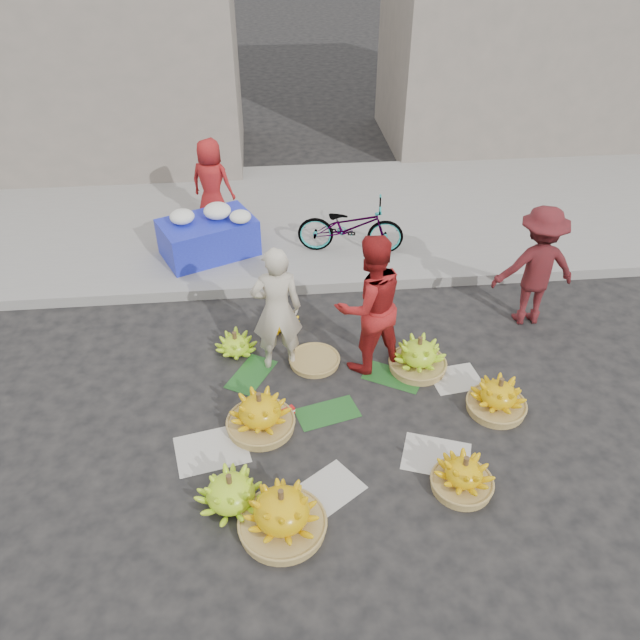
{
  "coord_description": "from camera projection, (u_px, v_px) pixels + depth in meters",
  "views": [
    {
      "loc": [
        -0.64,
        -4.92,
        4.69
      ],
      "look_at": [
        -0.11,
        0.52,
        0.7
      ],
      "focal_mm": 35.0,
      "sensor_mm": 36.0,
      "label": 1
    }
  ],
  "objects": [
    {
      "name": "banana_bunch_4",
      "position": [
        498.0,
        397.0,
        6.54
      ],
      "size": [
        0.62,
        0.62,
        0.43
      ],
      "rotation": [
        0.0,
        0.0,
        0.19
      ],
      "color": "olive",
      "rests_on": "ground"
    },
    {
      "name": "curb",
      "position": [
        316.0,
        284.0,
        8.49
      ],
      "size": [
        40.0,
        0.25,
        0.15
      ],
      "primitive_type": "cube",
      "color": "gray",
      "rests_on": "ground"
    },
    {
      "name": "banana_bunch_0",
      "position": [
        260.0,
        413.0,
        6.31
      ],
      "size": [
        0.69,
        0.69,
        0.47
      ],
      "rotation": [
        0.0,
        0.0,
        0.02
      ],
      "color": "olive",
      "rests_on": "ground"
    },
    {
      "name": "ground",
      "position": [
        335.0,
        399.0,
        6.77
      ],
      "size": [
        80.0,
        80.0,
        0.0
      ],
      "primitive_type": "plane",
      "color": "black",
      "rests_on": "ground"
    },
    {
      "name": "banana_bunch_1",
      "position": [
        230.0,
        491.0,
        5.57
      ],
      "size": [
        0.68,
        0.68,
        0.38
      ],
      "rotation": [
        0.0,
        0.0,
        -0.11
      ],
      "color": "#89CB1D",
      "rests_on": "ground"
    },
    {
      "name": "banana_bunch_5",
      "position": [
        419.0,
        355.0,
        7.08
      ],
      "size": [
        0.64,
        0.64,
        0.44
      ],
      "rotation": [
        0.0,
        0.0,
        -0.01
      ],
      "color": "olive",
      "rests_on": "ground"
    },
    {
      "name": "banana_bunch_6",
      "position": [
        235.0,
        344.0,
        7.35
      ],
      "size": [
        0.59,
        0.59,
        0.3
      ],
      "rotation": [
        0.0,
        0.0,
        -0.39
      ],
      "color": "#89CB1D",
      "rests_on": "ground"
    },
    {
      "name": "vendor_cream",
      "position": [
        277.0,
        310.0,
        6.8
      ],
      "size": [
        0.58,
        0.4,
        1.54
      ],
      "primitive_type": "imported",
      "rotation": [
        0.0,
        0.0,
        3.21
      ],
      "color": "beige",
      "rests_on": "ground"
    },
    {
      "name": "banana_bunch_7",
      "position": [
        280.0,
        321.0,
        7.73
      ],
      "size": [
        0.5,
        0.5,
        0.29
      ],
      "rotation": [
        0.0,
        0.0,
        -0.14
      ],
      "color": "#E8B80B",
      "rests_on": "ground"
    },
    {
      "name": "building_right",
      "position": [
        524.0,
        8.0,
        11.84
      ],
      "size": [
        5.0,
        3.0,
        5.0
      ],
      "primitive_type": "cube",
      "color": "gray",
      "rests_on": "sidewalk"
    },
    {
      "name": "banana_leaves",
      "position": [
        324.0,
        387.0,
        6.92
      ],
      "size": [
        2.0,
        1.0,
        0.0
      ],
      "primitive_type": null,
      "color": "#194D1D",
      "rests_on": "ground"
    },
    {
      "name": "flower_vendor",
      "position": [
        212.0,
        183.0,
        9.42
      ],
      "size": [
        0.79,
        0.66,
        1.37
      ],
      "primitive_type": "imported",
      "rotation": [
        0.0,
        0.0,
        2.74
      ],
      "color": "#AD1D1A",
      "rests_on": "sidewalk"
    },
    {
      "name": "building_left",
      "position": [
        66.0,
        53.0,
        11.06
      ],
      "size": [
        6.0,
        3.0,
        4.0
      ],
      "primitive_type": "cube",
      "color": "gray",
      "rests_on": "sidewalk"
    },
    {
      "name": "bicycle",
      "position": [
        351.0,
        226.0,
        8.91
      ],
      "size": [
        0.78,
        1.59,
        0.8
      ],
      "primitive_type": "imported",
      "rotation": [
        0.0,
        0.0,
        1.4
      ],
      "color": "gray",
      "rests_on": "sidewalk"
    },
    {
      "name": "banana_bunch_3",
      "position": [
        463.0,
        475.0,
        5.71
      ],
      "size": [
        0.58,
        0.58,
        0.4
      ],
      "rotation": [
        0.0,
        0.0,
        0.23
      ],
      "color": "olive",
      "rests_on": "ground"
    },
    {
      "name": "man_striped",
      "position": [
        536.0,
        267.0,
        7.51
      ],
      "size": [
        1.01,
        0.58,
        1.55
      ],
      "primitive_type": "imported",
      "rotation": [
        0.0,
        0.0,
        3.14
      ],
      "color": "maroon",
      "rests_on": "ground"
    },
    {
      "name": "banana_bunch_2",
      "position": [
        282.0,
        512.0,
        5.32
      ],
      "size": [
        0.84,
        0.84,
        0.5
      ],
      "rotation": [
        0.0,
        0.0,
        -0.29
      ],
      "color": "olive",
      "rests_on": "ground"
    },
    {
      "name": "incense_stack",
      "position": [
        286.0,
        413.0,
        6.53
      ],
      "size": [
        0.21,
        0.16,
        0.08
      ],
      "primitive_type": "cube",
      "rotation": [
        0.0,
        0.0,
        0.57
      ],
      "color": "red",
      "rests_on": "ground"
    },
    {
      "name": "newspaper_scatter",
      "position": [
        344.0,
        455.0,
        6.12
      ],
      "size": [
        3.2,
        1.8,
        0.0
      ],
      "primitive_type": null,
      "color": "beige",
      "rests_on": "ground"
    },
    {
      "name": "basket_spare",
      "position": [
        315.0,
        361.0,
        7.25
      ],
      "size": [
        0.7,
        0.7,
        0.07
      ],
      "primitive_type": "cylinder",
      "rotation": [
        0.0,
        0.0,
        0.26
      ],
      "color": "olive",
      "rests_on": "ground"
    },
    {
      "name": "sidewalk",
      "position": [
        304.0,
        216.0,
        10.19
      ],
      "size": [
        40.0,
        4.0,
        0.12
      ],
      "primitive_type": "cube",
      "color": "gray",
      "rests_on": "ground"
    },
    {
      "name": "flower_table",
      "position": [
        209.0,
        235.0,
        8.89
      ],
      "size": [
        1.5,
        1.25,
        0.75
      ],
      "rotation": [
        0.0,
        0.0,
        0.41
      ],
      "color": "#1C24BA",
      "rests_on": "sidewalk"
    },
    {
      "name": "vendor_red",
      "position": [
        369.0,
        305.0,
        6.76
      ],
      "size": [
        0.97,
        0.85,
        1.66
      ],
      "primitive_type": "imported",
      "rotation": [
        0.0,
        0.0,
        3.46
      ],
      "color": "#AD1D1A",
      "rests_on": "ground"
    },
    {
      "name": "grey_bucket",
      "position": [
        171.0,
        243.0,
        8.97
      ],
      "size": [
        0.32,
        0.32,
        0.36
      ],
      "primitive_type": "cylinder",
      "color": "gray",
      "rests_on": "sidewalk"
    }
  ]
}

